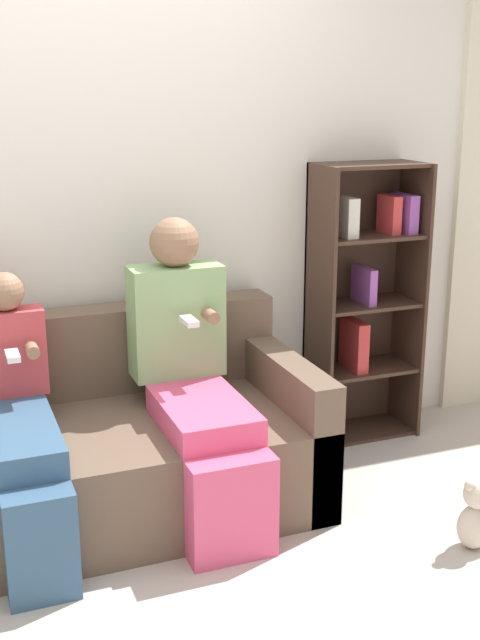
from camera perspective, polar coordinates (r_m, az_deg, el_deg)
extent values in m
plane|color=#BCB2A8|center=(3.12, -7.73, -17.77)|extent=(14.00, 14.00, 0.00)
cube|color=silver|center=(3.66, -12.44, 8.54)|extent=(10.00, 0.06, 2.55)
cube|color=brown|center=(3.37, -11.36, -11.25)|extent=(2.01, 0.73, 0.41)
cube|color=brown|center=(3.70, -12.80, -5.45)|extent=(2.01, 0.18, 0.80)
cube|color=brown|center=(3.57, 3.61, -7.52)|extent=(0.14, 0.73, 0.61)
cube|color=#DB4C75|center=(3.11, -0.57, -13.32)|extent=(0.34, 0.12, 0.41)
cube|color=#DB4C75|center=(3.27, -2.62, -6.73)|extent=(0.34, 0.53, 0.11)
cube|color=#84AD70|center=(3.50, -4.56, -0.05)|extent=(0.40, 0.18, 0.49)
sphere|color=#8C664C|center=(3.42, -4.69, 5.52)|extent=(0.21, 0.21, 0.21)
cylinder|color=#8C664C|center=(3.39, -2.11, 0.31)|extent=(0.05, 0.10, 0.05)
cube|color=white|center=(3.31, -3.63, -0.09)|extent=(0.05, 0.12, 0.02)
cube|color=#335170|center=(2.97, -13.94, -15.37)|extent=(0.25, 0.12, 0.41)
cube|color=#335170|center=(3.16, -15.13, -8.14)|extent=(0.25, 0.58, 0.11)
cube|color=#B73D42|center=(3.42, -16.11, -2.20)|extent=(0.29, 0.13, 0.36)
sphere|color=#8C664C|center=(3.35, -16.44, 1.96)|extent=(0.16, 0.16, 0.16)
cylinder|color=#8C664C|center=(3.30, -14.57, -2.06)|extent=(0.05, 0.10, 0.05)
cube|color=white|center=(3.25, -15.87, -2.47)|extent=(0.05, 0.12, 0.02)
cube|color=#3D281E|center=(3.94, 5.65, 0.79)|extent=(0.02, 0.31, 1.39)
cube|color=#3D281E|center=(4.20, 11.96, 1.45)|extent=(0.02, 0.31, 1.39)
cube|color=#3D281E|center=(4.19, 7.91, 1.62)|extent=(0.53, 0.02, 1.39)
cube|color=#3D281E|center=(4.29, 8.50, -7.77)|extent=(0.50, 0.27, 0.02)
cube|color=#3D281E|center=(4.17, 8.70, -3.44)|extent=(0.50, 0.27, 0.02)
cube|color=#3D281E|center=(4.06, 8.90, 1.13)|extent=(0.50, 0.27, 0.02)
cube|color=#3D281E|center=(3.99, 9.11, 5.91)|extent=(0.50, 0.27, 0.02)
cube|color=#3D281E|center=(3.95, 9.34, 10.82)|extent=(0.50, 0.27, 0.02)
cube|color=#C63838|center=(4.10, 8.10, -1.74)|extent=(0.06, 0.20, 0.25)
cube|color=#934CA3|center=(4.03, 8.80, 2.48)|extent=(0.04, 0.19, 0.18)
cube|color=#C63838|center=(4.03, 10.56, 7.41)|extent=(0.05, 0.16, 0.19)
cube|color=#934CA3|center=(4.08, 11.56, 7.46)|extent=(0.05, 0.20, 0.19)
cube|color=beige|center=(3.91, 7.44, 7.30)|extent=(0.06, 0.19, 0.19)
ellipsoid|color=beige|center=(3.35, 16.36, -13.91)|extent=(0.15, 0.12, 0.18)
sphere|color=beige|center=(3.29, 16.55, -11.80)|extent=(0.11, 0.11, 0.11)
sphere|color=beige|center=(3.25, 16.05, -11.25)|extent=(0.05, 0.05, 0.05)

